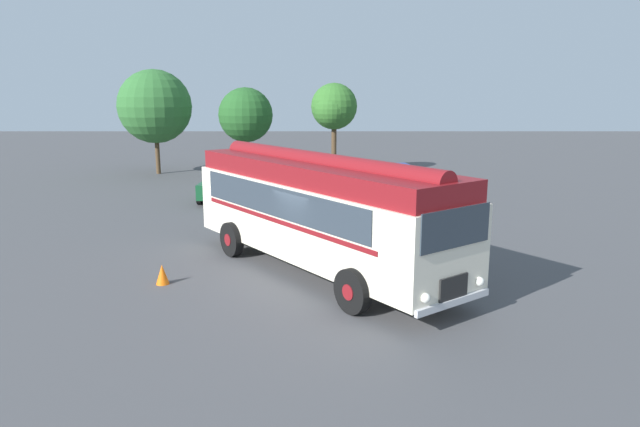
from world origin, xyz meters
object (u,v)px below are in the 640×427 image
Objects in this scene: car_mid_left at (289,179)px; car_far_right at (398,183)px; traffic_cone at (164,274)px; vintage_bus at (320,208)px; car_mid_right at (342,182)px; car_near_left at (225,182)px.

car_mid_left and car_far_right have the same top height.
car_far_right reaches higher than traffic_cone.
car_mid_left reaches higher than traffic_cone.
vintage_bus is at bearing -82.65° from car_mid_left.
vintage_bus is at bearing 15.16° from traffic_cone.
car_far_right is at bearing -5.36° from car_mid_right.
car_near_left is 0.97× the size of car_far_right.
car_near_left is 8.37m from car_far_right.
vintage_bus reaches higher than car_mid_left.
car_near_left is at bearing 91.61° from traffic_cone.
traffic_cone is (0.35, -12.48, -0.57)m from car_near_left.
car_mid_right reaches higher than traffic_cone.
vintage_bus is 2.19× the size of car_mid_left.
car_near_left is (-4.62, 11.32, -1.05)m from vintage_bus.
vintage_bus reaches higher than traffic_cone.
car_mid_right is at bearing -17.48° from car_mid_left.
traffic_cone is (-2.69, -13.39, -0.57)m from car_mid_left.
car_mid_right is (1.04, 11.40, -1.05)m from vintage_bus.
vintage_bus reaches higher than car_mid_right.
car_mid_left is 13.67m from traffic_cone.
traffic_cone is (-5.32, -12.56, -0.57)m from car_mid_right.
traffic_cone is at bearing -164.84° from vintage_bus.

